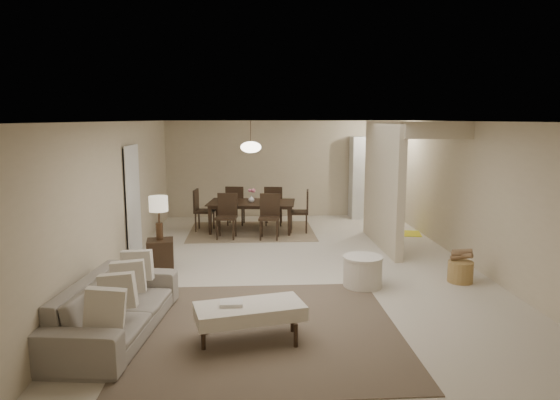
{
  "coord_description": "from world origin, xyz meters",
  "views": [
    {
      "loc": [
        -0.85,
        -8.45,
        2.54
      ],
      "look_at": [
        -0.29,
        0.68,
        1.05
      ],
      "focal_mm": 32.0,
      "sensor_mm": 36.0,
      "label": 1
    }
  ],
  "objects": [
    {
      "name": "wicker_basket",
      "position": [
        2.45,
        -1.09,
        0.17
      ],
      "size": [
        0.43,
        0.43,
        0.33
      ],
      "primitive_type": "cylinder",
      "rotation": [
        0.0,
        0.0,
        -0.11
      ],
      "color": "olive",
      "rests_on": "floor"
    },
    {
      "name": "dining_rug",
      "position": [
        -0.81,
        2.69,
        0.01
      ],
      "size": [
        2.8,
        2.1,
        0.01
      ],
      "primitive_type": "cube",
      "color": "#887354",
      "rests_on": "floor"
    },
    {
      "name": "dining_table",
      "position": [
        -0.81,
        2.69,
        0.34
      ],
      "size": [
        2.05,
        1.3,
        0.68
      ],
      "primitive_type": "imported",
      "rotation": [
        0.0,
        0.0,
        -0.12
      ],
      "color": "black",
      "rests_on": "dining_rug"
    },
    {
      "name": "vase",
      "position": [
        -0.81,
        2.69,
        0.75
      ],
      "size": [
        0.18,
        0.18,
        0.15
      ],
      "primitive_type": "imported",
      "rotation": [
        0.0,
        0.0,
        0.4
      ],
      "color": "white",
      "rests_on": "dining_table"
    },
    {
      "name": "partition",
      "position": [
        1.8,
        1.25,
        1.25
      ],
      "size": [
        0.15,
        2.5,
        2.5
      ],
      "primitive_type": "cube",
      "color": "#C3B393",
      "rests_on": "floor"
    },
    {
      "name": "pendant_light",
      "position": [
        -0.81,
        2.69,
        1.92
      ],
      "size": [
        0.46,
        0.46,
        0.71
      ],
      "color": "#48311F",
      "rests_on": "ceiling"
    },
    {
      "name": "ottoman_bench",
      "position": [
        -0.86,
        -3.0,
        0.35
      ],
      "size": [
        1.33,
        0.83,
        0.44
      ],
      "rotation": [
        0.0,
        0.0,
        0.23
      ],
      "color": "beige",
      "rests_on": "living_rug"
    },
    {
      "name": "pantry_cabinet",
      "position": [
        2.35,
        4.15,
        1.05
      ],
      "size": [
        1.2,
        0.55,
        2.1
      ],
      "primitive_type": "cube",
      "color": "silver",
      "rests_on": "floor"
    },
    {
      "name": "left_wall",
      "position": [
        -3.0,
        0.0,
        1.25
      ],
      "size": [
        0.0,
        9.0,
        9.0
      ],
      "primitive_type": "plane",
      "rotation": [
        1.57,
        0.0,
        1.57
      ],
      "color": "#C3B393",
      "rests_on": "floor"
    },
    {
      "name": "living_rug",
      "position": [
        -0.66,
        -2.7,
        0.01
      ],
      "size": [
        3.2,
        3.2,
        0.01
      ],
      "primitive_type": "cube",
      "color": "brown",
      "rests_on": "floor"
    },
    {
      "name": "back_wall",
      "position": [
        0.0,
        4.5,
        1.25
      ],
      "size": [
        6.0,
        0.0,
        6.0
      ],
      "primitive_type": "plane",
      "rotation": [
        1.57,
        0.0,
        0.0
      ],
      "color": "#C3B393",
      "rests_on": "floor"
    },
    {
      "name": "round_pouf",
      "position": [
        0.86,
        -1.21,
        0.24
      ],
      "size": [
        0.61,
        0.61,
        0.47
      ],
      "primitive_type": "cylinder",
      "color": "beige",
      "rests_on": "floor"
    },
    {
      "name": "doorway",
      "position": [
        -2.97,
        0.6,
        1.02
      ],
      "size": [
        0.04,
        0.9,
        2.04
      ],
      "primitive_type": "cube",
      "color": "black",
      "rests_on": "floor"
    },
    {
      "name": "table_lamp",
      "position": [
        -2.4,
        0.01,
        1.05
      ],
      "size": [
        0.32,
        0.32,
        0.76
      ],
      "color": "#48311F",
      "rests_on": "side_table"
    },
    {
      "name": "side_table",
      "position": [
        -2.4,
        0.01,
        0.24
      ],
      "size": [
        0.5,
        0.5,
        0.49
      ],
      "primitive_type": "cube",
      "rotation": [
        0.0,
        0.0,
        0.14
      ],
      "color": "black",
      "rests_on": "floor"
    },
    {
      "name": "sofa",
      "position": [
        -2.45,
        -2.7,
        0.33
      ],
      "size": [
        2.38,
        1.17,
        0.67
      ],
      "primitive_type": "imported",
      "rotation": [
        0.0,
        0.0,
        1.45
      ],
      "color": "gray",
      "rests_on": "floor"
    },
    {
      "name": "right_wall",
      "position": [
        3.0,
        0.0,
        1.25
      ],
      "size": [
        0.0,
        9.0,
        9.0
      ],
      "primitive_type": "plane",
      "rotation": [
        1.57,
        0.0,
        -1.57
      ],
      "color": "#C3B393",
      "rests_on": "floor"
    },
    {
      "name": "floor",
      "position": [
        0.0,
        0.0,
        0.0
      ],
      "size": [
        9.0,
        9.0,
        0.0
      ],
      "primitive_type": "plane",
      "color": "beige",
      "rests_on": "ground"
    },
    {
      "name": "yellow_mat",
      "position": [
        2.47,
        2.3,
        0.01
      ],
      "size": [
        1.08,
        0.79,
        0.01
      ],
      "primitive_type": "cube",
      "rotation": [
        0.0,
        0.0,
        -0.21
      ],
      "color": "yellow",
      "rests_on": "floor"
    },
    {
      "name": "flush_light",
      "position": [
        2.3,
        3.2,
        2.46
      ],
      "size": [
        0.44,
        0.44,
        0.05
      ],
      "primitive_type": "cylinder",
      "color": "white",
      "rests_on": "ceiling"
    },
    {
      "name": "ceiling",
      "position": [
        0.0,
        0.0,
        2.5
      ],
      "size": [
        9.0,
        9.0,
        0.0
      ],
      "primitive_type": "plane",
      "rotation": [
        3.14,
        0.0,
        0.0
      ],
      "color": "white",
      "rests_on": "back_wall"
    },
    {
      "name": "dining_chairs",
      "position": [
        -0.81,
        2.69,
        0.48
      ],
      "size": [
        2.61,
        2.0,
        0.96
      ],
      "color": "black",
      "rests_on": "dining_rug"
    }
  ]
}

